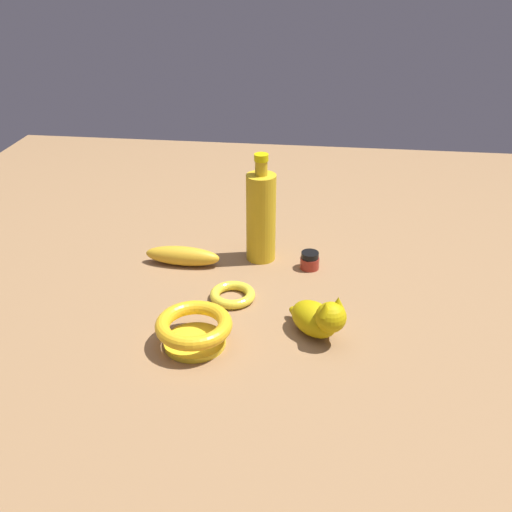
% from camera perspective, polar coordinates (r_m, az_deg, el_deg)
% --- Properties ---
extents(ground, '(2.00, 2.00, 0.00)m').
position_cam_1_polar(ground, '(1.26, 0.00, -3.29)').
color(ground, '#936D47').
extents(cat_figurine, '(0.12, 0.12, 0.10)m').
position_cam_1_polar(cat_figurine, '(1.11, 6.09, -5.93)').
color(cat_figurine, '#BFA509').
rests_on(cat_figurine, ground).
extents(bangle, '(0.09, 0.09, 0.02)m').
position_cam_1_polar(bangle, '(1.23, -2.27, -3.76)').
color(bangle, yellow).
rests_on(bangle, ground).
extents(nail_polish_jar, '(0.04, 0.04, 0.04)m').
position_cam_1_polar(nail_polish_jar, '(1.34, 5.21, -0.43)').
color(nail_polish_jar, maroon).
rests_on(nail_polish_jar, ground).
extents(banana, '(0.17, 0.05, 0.04)m').
position_cam_1_polar(banana, '(1.36, -7.11, 0.01)').
color(banana, gold).
rests_on(banana, ground).
extents(bottle_tall, '(0.07, 0.07, 0.25)m').
position_cam_1_polar(bottle_tall, '(1.34, 0.49, 3.90)').
color(bottle_tall, gold).
rests_on(bottle_tall, ground).
extents(bowl, '(0.14, 0.14, 0.06)m').
position_cam_1_polar(bowl, '(1.09, -6.00, -6.94)').
color(bowl, yellow).
rests_on(bowl, ground).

